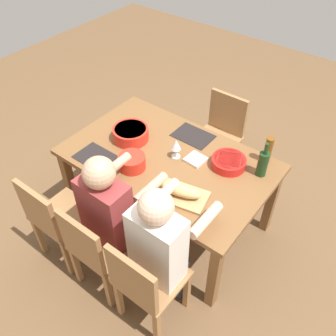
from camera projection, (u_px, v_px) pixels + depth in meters
The scene contains 19 objects.
ground_plane at pixel (168, 218), 3.32m from camera, with size 8.00×8.00×0.00m, color brown.
dining_table at pixel (168, 166), 2.87m from camera, with size 1.60×1.00×0.74m.
chair_far_center at pixel (96, 247), 2.52m from camera, with size 0.40×0.40×0.85m.
diner_far_center at pixel (111, 211), 2.48m from camera, with size 0.41×0.53×1.20m.
chair_far_right at pixel (54, 217), 2.71m from camera, with size 0.40×0.40×0.85m.
chair_near_center at pixel (220, 133), 3.47m from camera, with size 0.40×0.40×0.85m.
chair_far_left at pixel (144, 283), 2.32m from camera, with size 0.40×0.40×0.85m.
diner_far_left at pixel (161, 244), 2.28m from camera, with size 0.41×0.53×1.20m.
serving_bowl_pasta at pixel (229, 162), 2.72m from camera, with size 0.26×0.26×0.07m.
serving_bowl_salad at pixel (132, 161), 2.69m from camera, with size 0.20×0.20×0.11m.
serving_bowl_fruit at pixel (131, 133), 2.95m from camera, with size 0.29×0.29×0.11m.
cutting_board at pixel (179, 194), 2.52m from camera, with size 0.40×0.22×0.02m, color tan.
bread_loaf at pixel (179, 189), 2.48m from camera, with size 0.32×0.11×0.09m, color tan.
wine_bottle at pixel (263, 163), 2.61m from camera, with size 0.08×0.08×0.29m.
beer_bottle at pixel (268, 150), 2.71m from camera, with size 0.06×0.06×0.22m, color brown.
wine_glass at pixel (176, 145), 2.74m from camera, with size 0.08×0.08×0.17m.
placemat_far_right at pixel (96, 157), 2.81m from camera, with size 0.32×0.23×0.01m, color black.
placemat_near_center at pixel (193, 136), 3.01m from camera, with size 0.32×0.23×0.01m, color black.
napkin_stack at pixel (196, 160), 2.78m from camera, with size 0.14×0.14×0.02m, color white.
Camera 1 is at (-1.29, 1.67, 2.61)m, focal length 38.75 mm.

